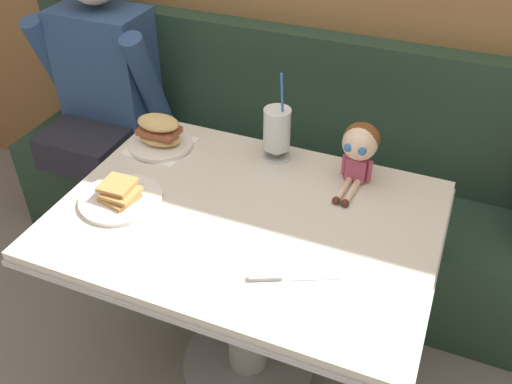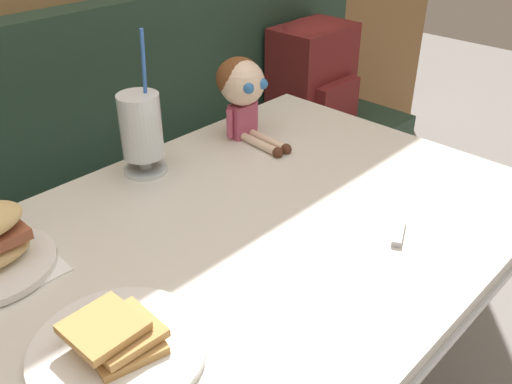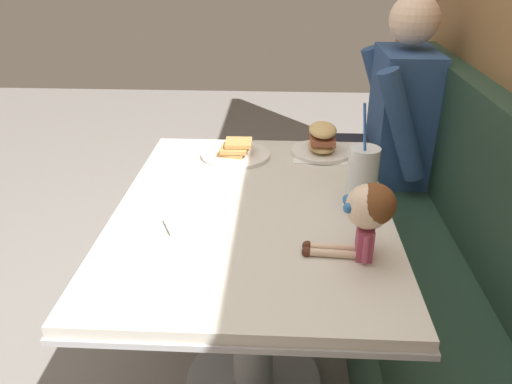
% 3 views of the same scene
% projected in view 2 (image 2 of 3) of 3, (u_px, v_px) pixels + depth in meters
% --- Properties ---
extents(booth_bench, '(2.60, 0.48, 1.00)m').
position_uv_depth(booth_bench, '(104.00, 255.00, 1.65)').
color(booth_bench, '#233D2D').
rests_on(booth_bench, ground).
extents(diner_table, '(1.11, 0.81, 0.74)m').
position_uv_depth(diner_table, '(258.00, 299.00, 1.17)').
color(diner_table, silver).
rests_on(diner_table, ground).
extents(toast_plate, '(0.25, 0.25, 0.06)m').
position_uv_depth(toast_plate, '(118.00, 345.00, 0.78)').
color(toast_plate, white).
rests_on(toast_plate, diner_table).
extents(milkshake_glass, '(0.10, 0.10, 0.32)m').
position_uv_depth(milkshake_glass, '(141.00, 130.00, 1.19)').
color(milkshake_glass, silver).
rests_on(milkshake_glass, diner_table).
extents(butter_knife, '(0.22, 0.12, 0.01)m').
position_uv_depth(butter_knife, '(401.00, 223.00, 1.06)').
color(butter_knife, silver).
rests_on(butter_knife, diner_table).
extents(seated_doll, '(0.12, 0.22, 0.20)m').
position_uv_depth(seated_doll, '(242.00, 87.00, 1.33)').
color(seated_doll, '#B74C6B').
rests_on(seated_doll, diner_table).
extents(backpack, '(0.30, 0.25, 0.41)m').
position_uv_depth(backpack, '(314.00, 73.00, 2.05)').
color(backpack, maroon).
rests_on(backpack, booth_bench).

